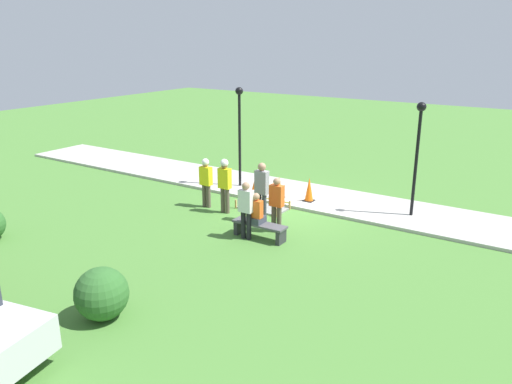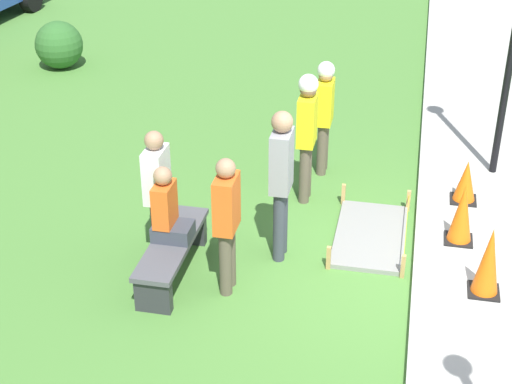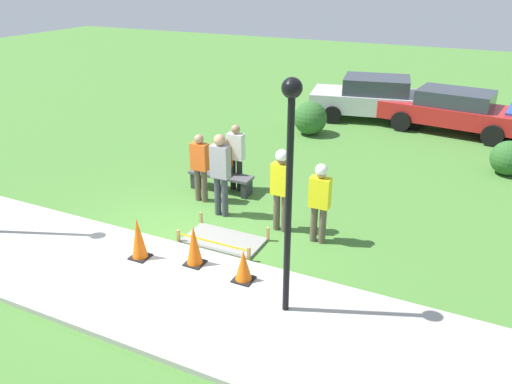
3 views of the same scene
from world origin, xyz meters
The scene contains 18 objects.
ground_plane centered at (0.00, 0.00, 0.00)m, with size 60.00×60.00×0.00m, color #477A33.
sidewalk centered at (0.00, -1.38, 0.05)m, with size 28.00×2.76×0.10m.
wet_concrete_patch centered at (0.83, 0.54, 0.03)m, with size 1.61×0.90×0.30m.
traffic_cone_near_patch centered at (-0.20, -0.77, 0.50)m, with size 0.34×0.34×0.82m.
traffic_cone_far_patch centered at (0.83, -0.52, 0.48)m, with size 0.34×0.34×0.76m.
traffic_cone_sidewalk_edge centered at (1.86, -0.59, 0.39)m, with size 0.34×0.34×0.58m.
park_bench centered at (-0.43, 2.70, 0.32)m, with size 1.59×0.44×0.45m.
person_seated_on_bench centered at (-0.36, 2.75, 0.80)m, with size 0.36×0.44×0.89m.
worker_supervisor centered at (1.66, 1.50, 1.06)m, with size 0.40×0.26×1.77m.
worker_assistant centered at (2.51, 1.38, 0.97)m, with size 0.40×0.24×1.66m.
bystander_in_orange_shirt centered at (-0.57, 2.02, 0.91)m, with size 0.40×0.22×1.62m.
bystander_in_gray_shirt centered at (-0.13, 2.94, 0.93)m, with size 0.40×0.22×1.65m.
bystander_in_white_shirt centered at (0.22, 1.57, 1.07)m, with size 0.40×0.24×1.86m.
lamppost_near centered at (2.81, -1.02, 2.50)m, with size 0.28×0.28×3.63m.
parked_car_red centered at (4.08, 10.27, 0.73)m, with size 4.74×2.39×1.38m.
parked_car_silver centered at (1.41, 10.65, 0.77)m, with size 4.73×2.72×1.50m.
shrub_rounded_near centered at (5.83, 6.90, 0.45)m, with size 0.91×0.91×0.91m.
shrub_rounded_mid centered at (-0.04, 7.94, 0.54)m, with size 1.08×1.08×1.08m.
Camera 3 is at (5.16, -6.99, 5.02)m, focal length 35.00 mm.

